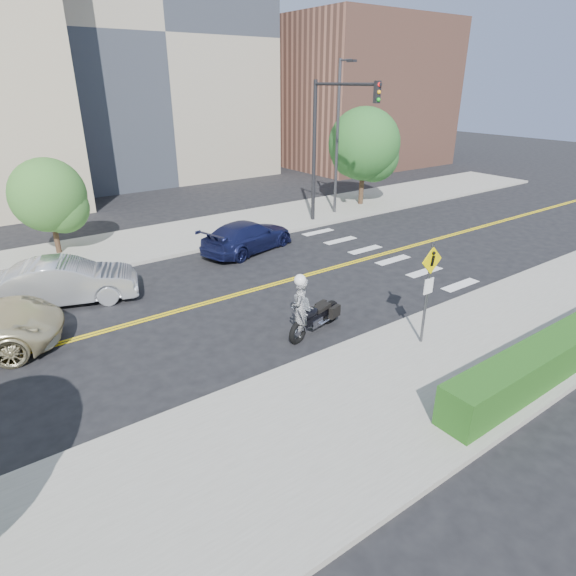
{
  "coord_description": "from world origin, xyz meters",
  "views": [
    {
      "loc": [
        -6.08,
        -13.91,
        7.11
      ],
      "look_at": [
        1.93,
        -2.85,
        1.2
      ],
      "focal_mm": 30.0,
      "sensor_mm": 36.0,
      "label": 1
    }
  ],
  "objects_px": {
    "parked_car_blue": "(248,236)",
    "motorcyclist": "(300,307)",
    "motorcycle": "(315,310)",
    "parked_car_silver": "(65,282)",
    "pedestrian_sign": "(428,284)"
  },
  "relations": [
    {
      "from": "parked_car_silver",
      "to": "parked_car_blue",
      "type": "bearing_deg",
      "value": -64.51
    },
    {
      "from": "motorcycle",
      "to": "motorcyclist",
      "type": "bearing_deg",
      "value": 171.74
    },
    {
      "from": "pedestrian_sign",
      "to": "motorcyclist",
      "type": "height_order",
      "value": "pedestrian_sign"
    },
    {
      "from": "motorcycle",
      "to": "parked_car_silver",
      "type": "xyz_separation_m",
      "value": [
        -5.61,
        6.68,
        0.06
      ]
    },
    {
      "from": "motorcycle",
      "to": "parked_car_blue",
      "type": "height_order",
      "value": "motorcycle"
    },
    {
      "from": "motorcyclist",
      "to": "motorcycle",
      "type": "relative_size",
      "value": 0.88
    },
    {
      "from": "parked_car_silver",
      "to": "pedestrian_sign",
      "type": "bearing_deg",
      "value": -122.55
    },
    {
      "from": "motorcyclist",
      "to": "pedestrian_sign",
      "type": "bearing_deg",
      "value": 93.71
    },
    {
      "from": "pedestrian_sign",
      "to": "parked_car_blue",
      "type": "xyz_separation_m",
      "value": [
        0.4,
        10.23,
        -1.28
      ]
    },
    {
      "from": "parked_car_blue",
      "to": "motorcyclist",
      "type": "bearing_deg",
      "value": 143.41
    },
    {
      "from": "pedestrian_sign",
      "to": "motorcycle",
      "type": "bearing_deg",
      "value": 127.78
    },
    {
      "from": "pedestrian_sign",
      "to": "parked_car_silver",
      "type": "distance_m",
      "value": 11.95
    },
    {
      "from": "pedestrian_sign",
      "to": "motorcycle",
      "type": "relative_size",
      "value": 1.27
    },
    {
      "from": "parked_car_blue",
      "to": "parked_car_silver",
      "type": "bearing_deg",
      "value": 81.89
    },
    {
      "from": "motorcycle",
      "to": "parked_car_silver",
      "type": "height_order",
      "value": "parked_car_silver"
    }
  ]
}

